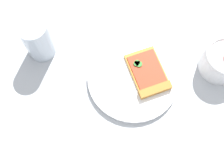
{
  "coord_description": "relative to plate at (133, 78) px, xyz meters",
  "views": [
    {
      "loc": [
        -0.15,
        0.24,
        0.69
      ],
      "look_at": [
        0.01,
        0.07,
        0.03
      ],
      "focal_mm": 45.96,
      "sensor_mm": 36.0,
      "label": 1
    }
  ],
  "objects": [
    {
      "name": "pizza_slice_main",
      "position": [
        -0.03,
        -0.03,
        0.01
      ],
      "size": [
        0.15,
        0.13,
        0.02
      ],
      "color": "gold",
      "rests_on": "plate"
    },
    {
      "name": "plate",
      "position": [
        0.0,
        0.0,
        0.0
      ],
      "size": [
        0.23,
        0.23,
        0.01
      ],
      "primitive_type": "cylinder",
      "color": "white",
      "rests_on": "ground_plane"
    },
    {
      "name": "soda_glass",
      "position": [
        0.23,
        0.11,
        0.05
      ],
      "size": [
        0.07,
        0.07,
        0.12
      ],
      "color": "silver",
      "rests_on": "ground_plane"
    },
    {
      "name": "paper_napkin",
      "position": [
        -0.0,
        0.29,
        -0.01
      ],
      "size": [
        0.15,
        0.18,
        0.0
      ],
      "primitive_type": "cube",
      "rotation": [
        0.0,
        0.0,
        -0.28
      ],
      "color": "silver",
      "rests_on": "ground_plane"
    },
    {
      "name": "ground_plane",
      "position": [
        0.01,
        -0.01,
        -0.01
      ],
      "size": [
        2.4,
        2.4,
        0.0
      ],
      "primitive_type": "plane",
      "color": "#B2B7BC",
      "rests_on": "ground"
    },
    {
      "name": "salad_bowl",
      "position": [
        -0.14,
        -0.18,
        0.03
      ],
      "size": [
        0.1,
        0.1,
        0.08
      ],
      "color": "white",
      "rests_on": "ground_plane"
    }
  ]
}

